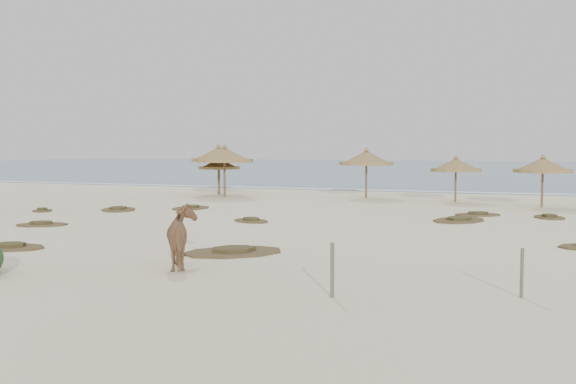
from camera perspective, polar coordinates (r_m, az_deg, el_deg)
name	(u,v)px	position (r m, az deg, el deg)	size (l,w,h in m)	color
ground	(260,250)	(18.35, -2.52, -5.14)	(160.00, 160.00, 0.00)	beige
ocean	(469,168)	(92.03, 15.76, 2.04)	(200.00, 100.00, 0.01)	#274F77
foam_line	(410,191)	(43.38, 10.81, 0.08)	(70.00, 0.60, 0.01)	white
palapa_0	(219,164)	(40.04, -6.14, 2.47)	(3.09, 3.09, 2.40)	brown
palapa_1	(218,155)	(39.46, -6.20, 3.28)	(3.37, 3.37, 3.14)	brown
palapa_2	(224,156)	(37.69, -5.67, 3.24)	(3.96, 3.96, 3.12)	brown
palapa_3	(366,159)	(37.03, 6.98, 2.96)	(4.08, 4.08, 2.91)	brown
palapa_4	(456,166)	(35.14, 14.70, 2.29)	(3.31, 3.31, 2.50)	brown
palapa_5	(543,166)	(33.31, 21.71, 2.17)	(3.03, 3.03, 2.60)	brown
horse	(184,237)	(15.71, -9.25, -3.94)	(0.82, 1.79, 1.51)	#906141
fence_post_near	(332,270)	(12.53, 3.96, -6.94)	(0.08, 0.08, 1.07)	brown
fence_post_far	(522,273)	(13.27, 20.08, -6.79)	(0.07, 0.07, 0.97)	brown
scrub_0	(42,224)	(25.62, -21.06, -2.68)	(2.26, 1.96, 0.16)	brown
scrub_1	(119,209)	(30.71, -14.83, -1.48)	(2.56, 2.85, 0.16)	brown
scrub_2	(251,220)	(25.19, -3.29, -2.53)	(2.09, 1.94, 0.16)	brown
scrub_3	(459,220)	(26.25, 14.97, -2.39)	(2.68, 3.15, 0.16)	brown
scrub_6	(191,208)	(30.75, -8.63, -1.39)	(1.72, 2.42, 0.16)	brown
scrub_7	(478,214)	(28.59, 16.52, -1.91)	(2.38, 2.07, 0.16)	brown
scrub_8	(42,210)	(31.24, -21.00, -1.52)	(1.49, 1.59, 0.16)	brown
scrub_9	(233,251)	(17.79, -4.88, -5.27)	(3.34, 3.22, 0.16)	brown
scrub_10	(549,217)	(28.50, 22.20, -2.06)	(1.58, 2.02, 0.16)	brown
scrub_11	(11,247)	(20.20, -23.43, -4.48)	(2.22, 1.61, 0.16)	brown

